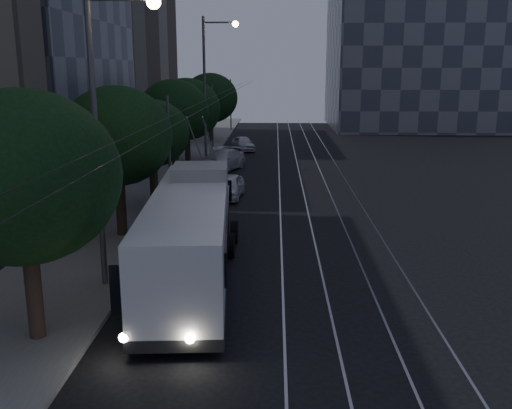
{
  "coord_description": "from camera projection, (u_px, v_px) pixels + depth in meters",
  "views": [
    {
      "loc": [
        -0.02,
        -18.13,
        7.33
      ],
      "look_at": [
        -0.72,
        2.68,
        2.32
      ],
      "focal_mm": 40.0,
      "sensor_mm": 36.0,
      "label": 1
    }
  ],
  "objects": [
    {
      "name": "car_white_c",
      "position": [
        220.0,
        156.0,
        43.99
      ],
      "size": [
        2.06,
        4.31,
        1.36
      ],
      "primitive_type": "imported",
      "rotation": [
        0.0,
        0.0,
        0.15
      ],
      "color": "silver",
      "rests_on": "ground"
    },
    {
      "name": "tree_0",
      "position": [
        23.0,
        177.0,
        14.63
      ],
      "size": [
        5.04,
        5.04,
        6.87
      ],
      "color": "black",
      "rests_on": "ground"
    },
    {
      "name": "streetlamp_near",
      "position": [
        107.0,
        114.0,
        18.15
      ],
      "size": [
        2.37,
        0.44,
        9.76
      ],
      "color": "#58595B",
      "rests_on": "ground"
    },
    {
      "name": "car_white_b",
      "position": [
        221.0,
        161.0,
        41.38
      ],
      "size": [
        3.84,
        5.66,
        1.52
      ],
      "primitive_type": "imported",
      "rotation": [
        0.0,
        0.0,
        -0.36
      ],
      "color": "silver",
      "rests_on": "ground"
    },
    {
      "name": "car_white_d",
      "position": [
        243.0,
        143.0,
        51.59
      ],
      "size": [
        2.58,
        4.09,
        1.3
      ],
      "primitive_type": "imported",
      "rotation": [
        0.0,
        0.0,
        0.3
      ],
      "color": "silver",
      "rests_on": "ground"
    },
    {
      "name": "sidewalk",
      "position": [
        166.0,
        177.0,
        38.99
      ],
      "size": [
        5.0,
        90.0,
        0.15
      ],
      "primitive_type": "cube",
      "color": "slate",
      "rests_on": "ground"
    },
    {
      "name": "tree_3",
      "position": [
        174.0,
        112.0,
        36.36
      ],
      "size": [
        4.52,
        4.52,
        6.65
      ],
      "color": "black",
      "rests_on": "ground"
    },
    {
      "name": "tree_1",
      "position": [
        117.0,
        136.0,
        24.23
      ],
      "size": [
        4.72,
        4.72,
        6.63
      ],
      "color": "black",
      "rests_on": "ground"
    },
    {
      "name": "ground",
      "position": [
        275.0,
        290.0,
        19.33
      ],
      "size": [
        120.0,
        120.0,
        0.0
      ],
      "primitive_type": "plane",
      "color": "black",
      "rests_on": "ground"
    },
    {
      "name": "tree_5",
      "position": [
        210.0,
        98.0,
        56.57
      ],
      "size": [
        5.46,
        5.46,
        6.86
      ],
      "color": "black",
      "rests_on": "ground"
    },
    {
      "name": "building_distant_right",
      "position": [
        424.0,
        28.0,
        69.38
      ],
      "size": [
        22.0,
        18.0,
        24.0
      ],
      "primitive_type": "cube",
      "color": "#3E434F",
      "rests_on": "ground"
    },
    {
      "name": "overhead_wires",
      "position": [
        201.0,
        127.0,
        38.11
      ],
      "size": [
        2.23,
        90.0,
        6.0
      ],
      "color": "black",
      "rests_on": "ground"
    },
    {
      "name": "tram_rails",
      "position": [
        312.0,
        178.0,
        38.68
      ],
      "size": [
        4.52,
        90.0,
        0.02
      ],
      "color": "#9798A0",
      "rests_on": "ground"
    },
    {
      "name": "tree_2",
      "position": [
        152.0,
        134.0,
        29.92
      ],
      "size": [
        3.94,
        3.94,
        5.76
      ],
      "color": "black",
      "rests_on": "ground"
    },
    {
      "name": "pickup_silver",
      "position": [
        194.0,
        193.0,
        30.36
      ],
      "size": [
        3.4,
        6.39,
        1.71
      ],
      "primitive_type": "imported",
      "rotation": [
        0.0,
        0.0,
        0.09
      ],
      "color": "silver",
      "rests_on": "ground"
    },
    {
      "name": "tree_4",
      "position": [
        187.0,
        109.0,
        44.19
      ],
      "size": [
        5.3,
        5.3,
        6.59
      ],
      "color": "black",
      "rests_on": "ground"
    },
    {
      "name": "streetlamp_far",
      "position": [
        210.0,
        79.0,
        41.43
      ],
      "size": [
        2.61,
        0.44,
        10.9
      ],
      "color": "#58595B",
      "rests_on": "ground"
    },
    {
      "name": "trolleybus",
      "position": [
        191.0,
        233.0,
        19.96
      ],
      "size": [
        3.38,
        12.25,
        5.63
      ],
      "rotation": [
        0.0,
        0.0,
        0.07
      ],
      "color": "silver",
      "rests_on": "ground"
    },
    {
      "name": "car_white_a",
      "position": [
        228.0,
        186.0,
        32.87
      ],
      "size": [
        1.89,
        4.01,
        1.33
      ],
      "primitive_type": "imported",
      "rotation": [
        0.0,
        0.0,
        -0.08
      ],
      "color": "silver",
      "rests_on": "ground"
    }
  ]
}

